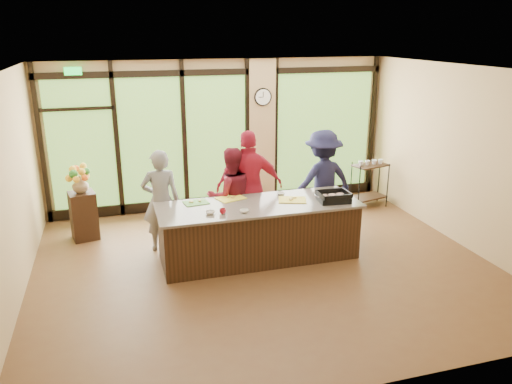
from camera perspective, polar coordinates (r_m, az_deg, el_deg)
floor at (r=7.95m, az=0.93°, el=-8.35°), size 7.00×7.00×0.00m
ceiling at (r=7.14m, az=1.06°, el=13.77°), size 7.00×7.00×0.00m
back_wall at (r=10.23m, az=-4.03°, el=6.53°), size 7.00×0.00×7.00m
left_wall at (r=7.23m, az=-26.57°, el=-0.25°), size 0.00×6.00×6.00m
right_wall at (r=9.05m, az=22.71°, el=3.65°), size 0.00×6.00×6.00m
window_wall at (r=10.24m, az=-3.06°, el=5.96°), size 6.90×0.12×3.00m
island_base at (r=8.02m, az=0.31°, el=-4.62°), size 3.10×1.00×0.88m
countertop at (r=7.86m, az=0.32°, el=-1.52°), size 3.20×1.10×0.04m
wall_clock at (r=10.19m, az=0.80°, el=10.81°), size 0.36×0.04×0.36m
cook_left at (r=8.34m, az=-10.83°, el=-0.97°), size 0.64×0.43×1.72m
cook_midleft at (r=8.47m, az=-2.91°, el=-0.48°), size 0.85×0.68×1.69m
cook_midright at (r=8.55m, az=-0.74°, el=0.63°), size 1.19×0.61×1.94m
cook_right at (r=9.08m, az=7.59°, el=1.25°), size 1.28×0.83×1.86m
roasting_pan at (r=8.06m, az=8.86°, el=-0.76°), size 0.52×0.42×0.09m
mixing_bowl at (r=8.10m, az=8.09°, el=-0.62°), size 0.45×0.45×0.09m
cutting_board_left at (r=7.96m, az=-6.88°, el=-1.21°), size 0.41×0.33×0.01m
cutting_board_center at (r=8.12m, az=-2.92°, el=-0.70°), size 0.51×0.44×0.01m
cutting_board_right at (r=8.05m, az=4.17°, el=-0.90°), size 0.52×0.45×0.01m
prep_bowl_near at (r=7.46m, az=-5.26°, el=-2.35°), size 0.18×0.18×0.04m
prep_bowl_mid at (r=7.49m, az=-1.32°, el=-2.19°), size 0.14×0.14×0.04m
prep_bowl_far at (r=8.30m, az=2.86°, el=-0.20°), size 0.16×0.16×0.03m
red_ramekin at (r=7.45m, az=-3.83°, el=-2.21°), size 0.12×0.12×0.08m
flower_stand at (r=9.28m, az=-19.09°, el=-2.56°), size 0.50×0.50×0.85m
flower_vase at (r=9.10m, az=-19.46°, el=0.82°), size 0.35×0.35×0.29m
bar_cart at (r=10.65m, az=12.85°, el=1.53°), size 0.80×0.57×0.98m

